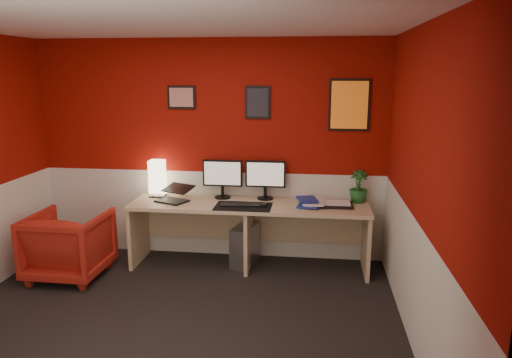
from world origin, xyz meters
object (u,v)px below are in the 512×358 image
Objects in this scene: potted_plant at (358,186)px; armchair at (69,245)px; monitor_left at (222,173)px; pc_tower at (245,245)px; monitor_right at (265,174)px; desk at (249,235)px; shoji_lamp at (157,179)px; laptop at (172,192)px; zen_tray at (336,205)px.

potted_plant reaches higher than armchair.
pc_tower is (0.28, -0.13, -0.80)m from monitor_left.
pc_tower is (-0.21, -0.14, -0.80)m from monitor_right.
desk is 0.76m from monitor_left.
pc_tower is 1.89m from armchair.
monitor_left is (-0.33, 0.20, 0.66)m from desk.
shoji_lamp is 1.21× the size of laptop.
laptop is 1.05m from monitor_right.
desk is 0.98m from laptop.
monitor_right is at bearing 38.43° from laptop.
pc_tower is at bearing -6.17° from shoji_lamp.
desk is at bearing -9.52° from shoji_lamp.
laptop is 0.73× the size of pc_tower.
laptop is at bearing -158.76° from pc_tower.
zen_tray is (2.02, -0.17, -0.18)m from shoji_lamp.
monitor_right is at bearing 47.37° from pc_tower.
monitor_right reaches higher than zen_tray.
desk is 7.43× the size of zen_tray.
monitor_right reaches higher than laptop.
monitor_right is 1.66× the size of zen_tray.
potted_plant reaches higher than desk.
shoji_lamp reaches higher than pc_tower.
potted_plant is at bearing -0.52° from monitor_right.
laptop is at bearing -43.30° from shoji_lamp.
zen_tray is 0.98× the size of potted_plant.
potted_plant reaches higher than pc_tower.
laptop is 0.94× the size of zen_tray.
monitor_right is (0.49, 0.01, 0.00)m from monitor_left.
pc_tower is at bearing -161.63° from armchair.
laptop is (-0.86, -0.03, 0.47)m from desk.
zen_tray is (0.78, -0.20, -0.28)m from monitor_right.
potted_plant is (1.18, 0.20, 0.54)m from desk.
monitor_left and monitor_right have the same top height.
desk is 7.31× the size of potted_plant.
laptop is 2.05m from potted_plant.
shoji_lamp is 1.12× the size of potted_plant.
zen_tray is at bearing 0.51° from desk.
zen_tray is at bearing 26.29° from laptop.
armchair is at bearing -160.78° from monitor_right.
monitor_left reaches higher than laptop.
pc_tower is (-1.23, -0.13, -0.68)m from potted_plant.
laptop is 0.93× the size of potted_plant.
armchair is at bearing -138.78° from shoji_lamp.
laptop reaches higher than desk.
monitor_right reaches higher than potted_plant.
laptop is 1.79m from zen_tray.
monitor_right reaches higher than armchair.
monitor_left is 1.29× the size of pc_tower.
desk is 7.88× the size of laptop.
laptop is 1.02m from pc_tower.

